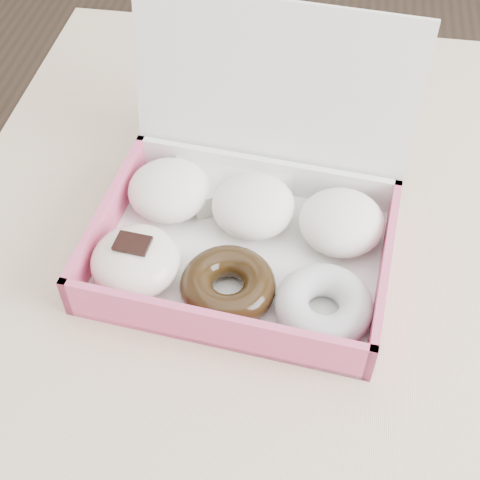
# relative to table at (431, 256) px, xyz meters

# --- Properties ---
(ground) EXTENTS (4.00, 4.00, 0.00)m
(ground) POSITION_rel_table_xyz_m (0.00, 0.00, -0.67)
(ground) COLOR black
(ground) RESTS_ON ground
(table) EXTENTS (1.20, 0.80, 0.75)m
(table) POSITION_rel_table_xyz_m (0.00, 0.00, 0.00)
(table) COLOR tan
(table) RESTS_ON ground
(donut_box) EXTENTS (0.36, 0.32, 0.24)m
(donut_box) POSITION_rel_table_xyz_m (-0.24, -0.09, 0.12)
(donut_box) COLOR white
(donut_box) RESTS_ON table
(newspapers) EXTENTS (0.31, 0.29, 0.04)m
(newspapers) POSITION_rel_table_xyz_m (-0.24, 0.08, 0.10)
(newspapers) COLOR white
(newspapers) RESTS_ON table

